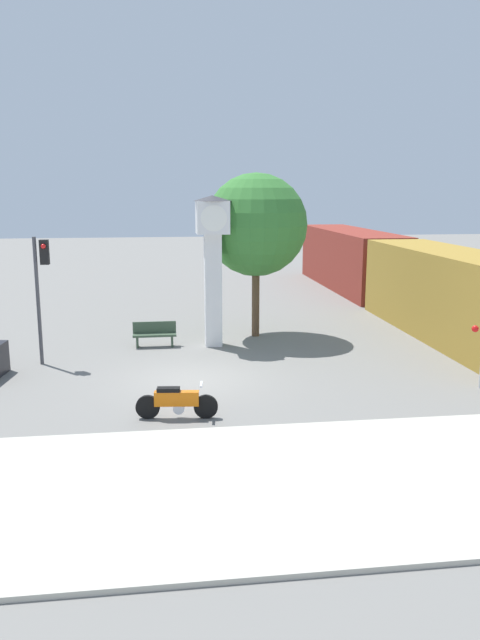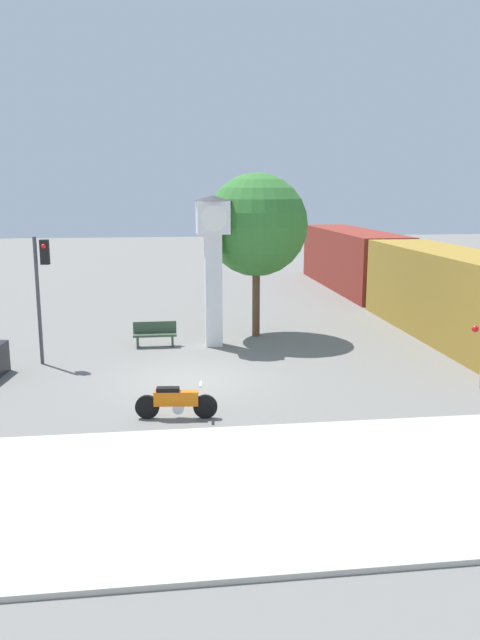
# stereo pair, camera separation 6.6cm
# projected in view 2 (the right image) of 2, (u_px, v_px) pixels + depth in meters

# --- Properties ---
(ground_plane) EXTENTS (120.00, 120.00, 0.00)m
(ground_plane) POSITION_uv_depth(u_px,v_px,m) (192.00, 379.00, 19.19)
(ground_plane) COLOR slate
(sidewalk_strip) EXTENTS (36.00, 6.00, 0.10)m
(sidewalk_strip) POSITION_uv_depth(u_px,v_px,m) (212.00, 488.00, 12.09)
(sidewalk_strip) COLOR #BCB7A8
(sidewalk_strip) RESTS_ON ground_plane
(motorcycle) EXTENTS (2.09, 0.47, 0.92)m
(motorcycle) POSITION_uv_depth(u_px,v_px,m) (176.00, 402.00, 15.82)
(motorcycle) COLOR black
(motorcycle) RESTS_ON ground_plane
(clock_tower) EXTENTS (1.40, 1.40, 5.53)m
(clock_tower) POSITION_uv_depth(u_px,v_px,m) (213.00, 248.00, 22.67)
(clock_tower) COLOR white
(clock_tower) RESTS_ON ground_plane
(freight_train) EXTENTS (2.80, 26.04, 3.40)m
(freight_train) POSITION_uv_depth(u_px,v_px,m) (393.00, 274.00, 30.49)
(freight_train) COLOR olive
(freight_train) RESTS_ON ground_plane
(traffic_light) EXTENTS (0.50, 0.35, 4.24)m
(traffic_light) POSITION_uv_depth(u_px,v_px,m) (41.00, 277.00, 20.31)
(traffic_light) COLOR #47474C
(traffic_light) RESTS_ON ground_plane
(street_tree) EXTENTS (3.96, 3.96, 6.37)m
(street_tree) POSITION_uv_depth(u_px,v_px,m) (256.00, 225.00, 24.03)
(street_tree) COLOR brown
(street_tree) RESTS_ON ground_plane
(bench) EXTENTS (1.60, 0.44, 0.92)m
(bench) POSITION_uv_depth(u_px,v_px,m) (155.00, 333.00, 23.13)
(bench) COLOR #384C38
(bench) RESTS_ON ground_plane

